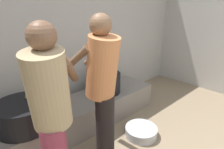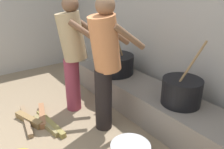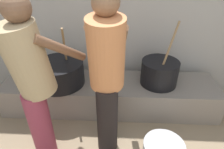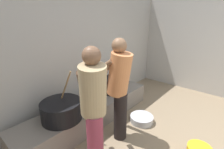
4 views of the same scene
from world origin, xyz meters
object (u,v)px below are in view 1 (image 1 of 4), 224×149
at_px(metal_mixing_bowl, 141,131).
at_px(cook_in_tan_shirt, 51,110).
at_px(cooking_pot_secondary, 106,82).
at_px(cooking_pot_main, 24,114).
at_px(cook_in_orange_shirt, 102,83).

bearing_deg(metal_mixing_bowl, cook_in_tan_shirt, -179.12).
height_order(cooking_pot_secondary, cook_in_tan_shirt, cook_in_tan_shirt).
distance_m(cooking_pot_main, cooking_pot_secondary, 1.20).
height_order(cooking_pot_main, cooking_pot_secondary, cooking_pot_secondary).
bearing_deg(cook_in_orange_shirt, cooking_pot_secondary, 47.12).
bearing_deg(cook_in_orange_shirt, cook_in_tan_shirt, -170.08).
relative_size(cooking_pot_secondary, metal_mixing_bowl, 1.80).
xyz_separation_m(cooking_pot_main, cook_in_tan_shirt, (0.02, -0.68, 0.35)).
xyz_separation_m(cooking_pot_secondary, metal_mixing_bowl, (-0.01, -0.72, -0.47)).
relative_size(cooking_pot_secondary, cook_in_orange_shirt, 0.49).
height_order(cooking_pot_secondary, cook_in_orange_shirt, cook_in_orange_shirt).
bearing_deg(cooking_pot_main, cooking_pot_secondary, 2.66).
bearing_deg(cooking_pot_secondary, cook_in_orange_shirt, -132.88).
distance_m(cooking_pot_secondary, cook_in_tan_shirt, 1.43).
relative_size(cooking_pot_main, metal_mixing_bowl, 1.76).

